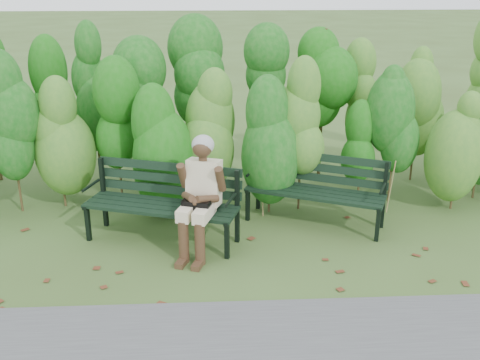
{
  "coord_description": "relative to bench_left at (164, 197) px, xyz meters",
  "views": [
    {
      "loc": [
        -0.31,
        -5.49,
        2.94
      ],
      "look_at": [
        0.0,
        0.35,
        0.75
      ],
      "focal_mm": 42.0,
      "sensor_mm": 36.0,
      "label": 1
    }
  ],
  "objects": [
    {
      "name": "seated_woman",
      "position": [
        0.42,
        -0.33,
        0.22
      ],
      "size": [
        0.58,
        0.82,
        1.3
      ],
      "color": "beige",
      "rests_on": "ground"
    },
    {
      "name": "hedge_band",
      "position": [
        0.86,
        1.39,
        0.74
      ],
      "size": [
        11.04,
        1.67,
        2.42
      ],
      "color": "#47381E",
      "rests_on": "ground"
    },
    {
      "name": "leaf_litter",
      "position": [
        1.16,
        -0.62,
        -0.51
      ],
      "size": [
        5.41,
        2.31,
        0.01
      ],
      "color": "#5D2F1A",
      "rests_on": "ground"
    },
    {
      "name": "bench_right",
      "position": [
        1.83,
        0.37,
        -0.02
      ],
      "size": [
        1.74,
        1.18,
        0.83
      ],
      "color": "black",
      "rests_on": "ground"
    },
    {
      "name": "bench_left",
      "position": [
        0.0,
        0.0,
        0.0
      ],
      "size": [
        1.83,
        1.08,
        0.87
      ],
      "color": "black",
      "rests_on": "ground"
    },
    {
      "name": "ground",
      "position": [
        0.86,
        -0.48,
        -0.51
      ],
      "size": [
        80.0,
        80.0,
        0.0
      ],
      "primitive_type": "plane",
      "color": "#3A4F21"
    }
  ]
}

